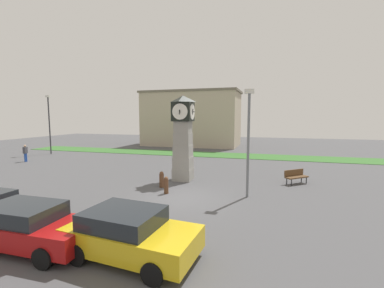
{
  "coord_description": "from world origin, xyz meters",
  "views": [
    {
      "loc": [
        4.18,
        -12.88,
        4.34
      ],
      "look_at": [
        -0.45,
        3.45,
        2.53
      ],
      "focal_mm": 24.0,
      "sensor_mm": 36.0,
      "label": 1
    }
  ],
  "objects_px": {
    "bench": "(296,176)",
    "bollard_mid_row": "(166,185)",
    "bollard_near_tower": "(162,179)",
    "street_lamp_near_road": "(248,135)",
    "pedestrian_by_cars": "(25,152)",
    "clock_tower": "(183,137)",
    "car_near_tower": "(29,226)",
    "car_by_building": "(130,233)",
    "street_lamp_far_side": "(49,121)"
  },
  "relations": [
    {
      "from": "car_near_tower",
      "to": "car_by_building",
      "type": "distance_m",
      "value": 3.51
    },
    {
      "from": "bollard_near_tower",
      "to": "street_lamp_near_road",
      "type": "bearing_deg",
      "value": -5.5
    },
    {
      "from": "clock_tower",
      "to": "street_lamp_far_side",
      "type": "distance_m",
      "value": 20.18
    },
    {
      "from": "bollard_near_tower",
      "to": "street_lamp_near_road",
      "type": "height_order",
      "value": "street_lamp_near_road"
    },
    {
      "from": "clock_tower",
      "to": "bench",
      "type": "bearing_deg",
      "value": 8.12
    },
    {
      "from": "street_lamp_far_side",
      "to": "bench",
      "type": "bearing_deg",
      "value": -14.09
    },
    {
      "from": "street_lamp_near_road",
      "to": "clock_tower",
      "type": "bearing_deg",
      "value": 149.43
    },
    {
      "from": "clock_tower",
      "to": "pedestrian_by_cars",
      "type": "height_order",
      "value": "clock_tower"
    },
    {
      "from": "bollard_near_tower",
      "to": "car_by_building",
      "type": "relative_size",
      "value": 0.24
    },
    {
      "from": "car_by_building",
      "to": "pedestrian_by_cars",
      "type": "height_order",
      "value": "pedestrian_by_cars"
    },
    {
      "from": "bollard_mid_row",
      "to": "car_by_building",
      "type": "height_order",
      "value": "car_by_building"
    },
    {
      "from": "bench",
      "to": "street_lamp_far_side",
      "type": "xyz_separation_m",
      "value": [
        -26.02,
        6.53,
        3.37
      ]
    },
    {
      "from": "bench",
      "to": "car_near_tower",
      "type": "bearing_deg",
      "value": -130.06
    },
    {
      "from": "bollard_mid_row",
      "to": "car_by_building",
      "type": "relative_size",
      "value": 0.23
    },
    {
      "from": "car_near_tower",
      "to": "bench",
      "type": "distance_m",
      "value": 14.64
    },
    {
      "from": "bollard_mid_row",
      "to": "car_by_building",
      "type": "bearing_deg",
      "value": -78.07
    },
    {
      "from": "car_by_building",
      "to": "pedestrian_by_cars",
      "type": "xyz_separation_m",
      "value": [
        -18.26,
        12.42,
        0.18
      ]
    },
    {
      "from": "bollard_near_tower",
      "to": "street_lamp_far_side",
      "type": "height_order",
      "value": "street_lamp_far_side"
    },
    {
      "from": "bench",
      "to": "street_lamp_far_side",
      "type": "height_order",
      "value": "street_lamp_far_side"
    },
    {
      "from": "bollard_near_tower",
      "to": "pedestrian_by_cars",
      "type": "relative_size",
      "value": 0.6
    },
    {
      "from": "bollard_near_tower",
      "to": "bollard_mid_row",
      "type": "distance_m",
      "value": 1.34
    },
    {
      "from": "bollard_mid_row",
      "to": "car_near_tower",
      "type": "xyz_separation_m",
      "value": [
        -2.12,
        -6.88,
        0.25
      ]
    },
    {
      "from": "bollard_mid_row",
      "to": "bench",
      "type": "height_order",
      "value": "bollard_mid_row"
    },
    {
      "from": "car_by_building",
      "to": "street_lamp_far_side",
      "type": "bearing_deg",
      "value": 139.23
    },
    {
      "from": "clock_tower",
      "to": "street_lamp_near_road",
      "type": "bearing_deg",
      "value": -30.57
    },
    {
      "from": "bollard_near_tower",
      "to": "street_lamp_near_road",
      "type": "relative_size",
      "value": 0.17
    },
    {
      "from": "bollard_near_tower",
      "to": "pedestrian_by_cars",
      "type": "distance_m",
      "value": 16.86
    },
    {
      "from": "clock_tower",
      "to": "bollard_mid_row",
      "type": "xyz_separation_m",
      "value": [
        0.04,
        -3.27,
        -2.48
      ]
    },
    {
      "from": "bench",
      "to": "street_lamp_far_side",
      "type": "relative_size",
      "value": 0.23
    },
    {
      "from": "bollard_near_tower",
      "to": "bench",
      "type": "distance_m",
      "value": 8.66
    },
    {
      "from": "street_lamp_far_side",
      "to": "street_lamp_near_road",
      "type": "bearing_deg",
      "value": -23.82
    },
    {
      "from": "car_by_building",
      "to": "clock_tower",
      "type": "bearing_deg",
      "value": 98.22
    },
    {
      "from": "car_near_tower",
      "to": "street_lamp_near_road",
      "type": "bearing_deg",
      "value": 48.76
    },
    {
      "from": "bollard_mid_row",
      "to": "bench",
      "type": "xyz_separation_m",
      "value": [
        7.3,
        4.32,
        0.03
      ]
    },
    {
      "from": "clock_tower",
      "to": "pedestrian_by_cars",
      "type": "xyz_separation_m",
      "value": [
        -16.85,
        2.67,
        -2.04
      ]
    },
    {
      "from": "car_near_tower",
      "to": "street_lamp_far_side",
      "type": "relative_size",
      "value": 0.63
    },
    {
      "from": "pedestrian_by_cars",
      "to": "street_lamp_far_side",
      "type": "height_order",
      "value": "street_lamp_far_side"
    },
    {
      "from": "bench",
      "to": "clock_tower",
      "type": "bearing_deg",
      "value": -171.88
    },
    {
      "from": "bench",
      "to": "bollard_mid_row",
      "type": "bearing_deg",
      "value": -149.38
    },
    {
      "from": "clock_tower",
      "to": "bollard_mid_row",
      "type": "bearing_deg",
      "value": -89.27
    },
    {
      "from": "bollard_near_tower",
      "to": "car_near_tower",
      "type": "distance_m",
      "value": 8.12
    },
    {
      "from": "street_lamp_near_road",
      "to": "street_lamp_far_side",
      "type": "distance_m",
      "value": 25.34
    },
    {
      "from": "bollard_mid_row",
      "to": "pedestrian_by_cars",
      "type": "bearing_deg",
      "value": 160.62
    },
    {
      "from": "bollard_mid_row",
      "to": "car_near_tower",
      "type": "relative_size",
      "value": 0.23
    },
    {
      "from": "car_by_building",
      "to": "car_near_tower",
      "type": "bearing_deg",
      "value": -173.33
    },
    {
      "from": "clock_tower",
      "to": "car_by_building",
      "type": "bearing_deg",
      "value": -81.78
    },
    {
      "from": "clock_tower",
      "to": "pedestrian_by_cars",
      "type": "relative_size",
      "value": 3.48
    },
    {
      "from": "bollard_mid_row",
      "to": "bollard_near_tower",
      "type": "bearing_deg",
      "value": 123.6
    },
    {
      "from": "bollard_mid_row",
      "to": "street_lamp_near_road",
      "type": "bearing_deg",
      "value": 7.91
    },
    {
      "from": "street_lamp_near_road",
      "to": "car_near_tower",
      "type": "bearing_deg",
      "value": -131.24
    }
  ]
}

